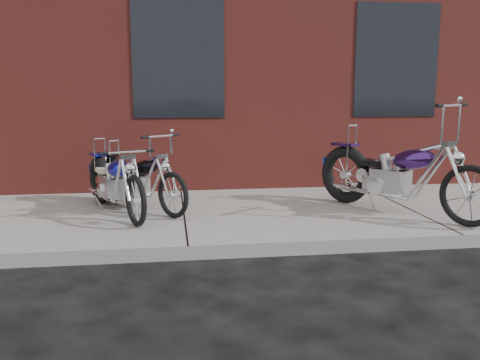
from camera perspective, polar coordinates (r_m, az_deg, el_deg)
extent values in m
plane|color=black|center=(5.25, -5.82, -8.98)|extent=(120.00, 120.00, 0.00)
cube|color=gray|center=(6.67, -6.32, -4.26)|extent=(22.00, 3.00, 0.15)
torus|color=black|center=(7.18, 12.80, 0.45)|extent=(0.57, 0.76, 0.81)
cube|color=#A4A5A8|center=(6.79, 17.68, -0.38)|extent=(0.51, 0.55, 0.34)
ellipsoid|color=#391B60|center=(6.59, 20.15, 2.04)|extent=(0.58, 0.67, 0.34)
cube|color=black|center=(6.91, 15.72, 1.76)|extent=(0.40, 0.41, 0.07)
cylinder|color=silver|center=(6.35, 24.76, 0.92)|extent=(0.22, 0.30, 0.60)
cylinder|color=silver|center=(6.34, 24.08, 7.70)|extent=(0.53, 0.37, 0.03)
cylinder|color=silver|center=(7.07, 13.52, 3.76)|extent=(0.03, 0.03, 0.54)
cylinder|color=silver|center=(7.06, 16.48, -1.16)|extent=(0.60, 0.87, 0.05)
torus|color=black|center=(7.23, -15.18, -0.11)|extent=(0.39, 0.67, 0.67)
torus|color=black|center=(5.87, -11.17, -2.52)|extent=(0.30, 0.58, 0.61)
cube|color=#A4A5A8|center=(6.67, -13.75, -0.94)|extent=(0.39, 0.45, 0.28)
ellipsoid|color=#191EBF|center=(6.38, -13.14, 1.07)|extent=(0.43, 0.57, 0.29)
cube|color=beige|center=(6.87, -14.42, 0.91)|extent=(0.31, 0.33, 0.06)
cylinder|color=silver|center=(5.93, -11.64, 0.00)|extent=(0.14, 0.26, 0.50)
cylinder|color=silver|center=(6.00, -12.11, 3.00)|extent=(0.48, 0.23, 0.03)
cylinder|color=silver|center=(7.11, -15.14, 2.62)|extent=(0.03, 0.03, 0.45)
cylinder|color=silver|center=(6.92, -13.34, -1.57)|extent=(0.37, 0.79, 0.04)
torus|color=black|center=(7.34, -13.58, -0.02)|extent=(0.49, 0.59, 0.64)
torus|color=black|center=(6.21, -6.80, -1.85)|extent=(0.40, 0.50, 0.58)
cube|color=#A4A5A8|center=(6.87, -11.08, -0.66)|extent=(0.41, 0.44, 0.27)
ellipsoid|color=black|center=(6.62, -9.95, 1.26)|extent=(0.48, 0.53, 0.27)
cube|color=black|center=(7.03, -12.19, 1.01)|extent=(0.32, 0.33, 0.05)
cylinder|color=silver|center=(6.26, -7.47, 0.40)|extent=(0.18, 0.23, 0.48)
cylinder|color=silver|center=(6.29, -8.19, 4.87)|extent=(0.41, 0.32, 0.03)
cylinder|color=silver|center=(7.23, -13.39, 2.56)|extent=(0.03, 0.03, 0.43)
cylinder|color=silver|center=(7.11, -11.22, -1.27)|extent=(0.52, 0.67, 0.04)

